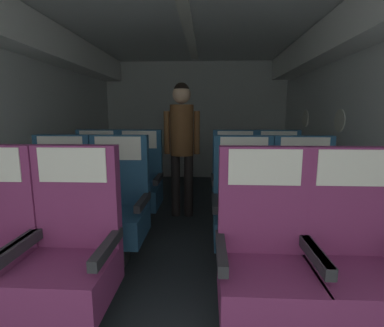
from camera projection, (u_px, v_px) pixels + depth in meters
The scene contains 14 objects.
ground at pixel (184, 237), 2.97m from camera, with size 3.74×6.13×0.02m, color #23282D.
fuselage_shell at pixel (186, 76), 2.96m from camera, with size 3.62×5.78×2.30m.
seat_a_left_aisle at pixel (71, 256), 1.63m from camera, with size 0.53×0.50×1.08m.
seat_a_right_aisle at pixel (355, 264), 1.54m from camera, with size 0.53×0.50×1.08m.
seat_a_right_window at pixel (264, 262), 1.56m from camera, with size 0.53×0.50×1.08m.
seat_b_left_window at pixel (59, 208), 2.46m from camera, with size 0.53×0.50×1.08m.
seat_b_left_aisle at pixel (117, 209), 2.43m from camera, with size 0.53×0.50×1.08m.
seat_b_right_aisle at pixel (305, 212), 2.35m from camera, with size 0.53×0.50×1.08m.
seat_b_right_window at pixel (243, 211), 2.39m from camera, with size 0.53×0.50×1.08m.
seat_c_left_window at pixel (96, 184), 3.29m from camera, with size 0.53×0.50×1.08m.
seat_c_left_aisle at pixel (139, 185), 3.27m from camera, with size 0.53×0.50×1.08m.
seat_c_right_aisle at pixel (278, 186), 3.19m from camera, with size 0.53×0.50×1.08m.
seat_c_right_window at pixel (235, 186), 3.21m from camera, with size 0.53×0.50×1.08m.
flight_attendant at pixel (182, 136), 3.42m from camera, with size 0.43×0.28×1.62m.
Camera 1 is at (0.23, 0.08, 1.25)m, focal length 26.77 mm.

